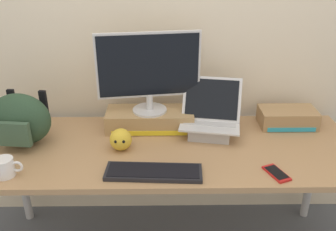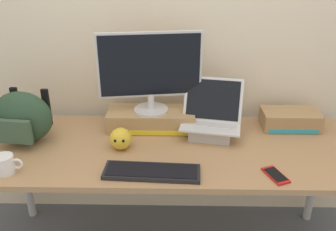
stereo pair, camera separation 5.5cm
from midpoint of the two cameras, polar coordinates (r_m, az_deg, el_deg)
back_wall at (r=2.17m, az=-0.93°, el=14.80°), size 7.00×0.10×2.60m
desk at (r=1.97m, az=-0.81°, el=-6.46°), size 1.99×0.72×0.73m
toner_box_yellow at (r=2.10m, az=-3.57°, el=-0.61°), size 0.49×0.21×0.11m
desktop_monitor at (r=1.99m, az=-3.79°, el=6.99°), size 0.56×0.19×0.45m
open_laptop at (r=2.04m, az=5.76°, el=-1.23°), size 0.36×0.30×0.30m
external_keyboard at (r=1.72m, az=-3.18°, el=-8.75°), size 0.45×0.16×0.02m
messenger_backpack at (r=2.06m, az=-22.64°, el=-0.59°), size 0.34×0.26×0.28m
coffee_mug at (r=1.85m, az=-24.77°, el=-7.33°), size 0.13×0.09×0.09m
cell_phone at (r=1.78m, az=15.60°, el=-8.61°), size 0.11×0.15×0.01m
plush_toy at (r=1.90m, az=-8.16°, el=-3.70°), size 0.11×0.11×0.11m
toner_box_cyan at (r=2.23m, az=17.35°, el=-0.30°), size 0.32×0.18×0.10m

